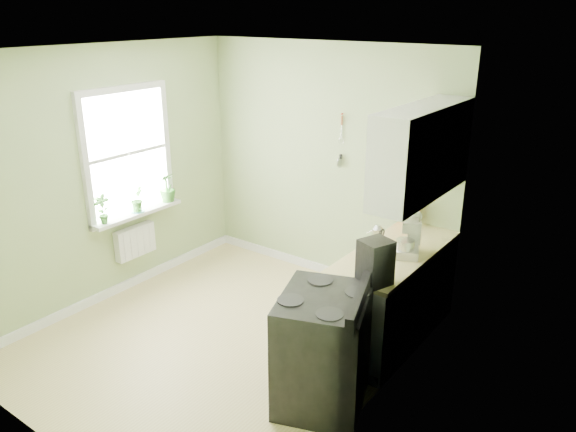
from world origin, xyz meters
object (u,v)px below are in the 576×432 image
Objects in this scene: stove at (324,349)px; stand_mixer at (409,237)px; coffee_maker at (375,263)px; kettle at (377,234)px.

stand_mixer reaches higher than stove.
coffee_maker is at bearing -88.05° from stand_mixer.
stand_mixer is 1.03× the size of coffee_maker.
kettle is (-0.23, 1.27, 0.51)m from stove.
stand_mixer is (0.13, 1.19, 0.59)m from stove.
kettle reaches higher than stove.
stove is at bearing -79.84° from kettle.
stand_mixer is 2.24× the size of kettle.
stove is at bearing -96.43° from stand_mixer.
coffee_maker is at bearing -63.69° from kettle.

